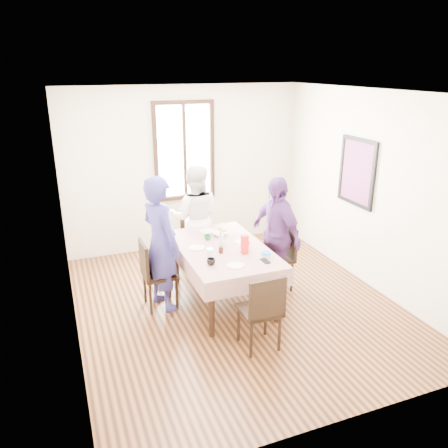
{
  "coord_description": "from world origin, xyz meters",
  "views": [
    {
      "loc": [
        -2.04,
        -4.82,
        2.99
      ],
      "look_at": [
        -0.12,
        0.11,
        1.1
      ],
      "focal_mm": 35.89,
      "sensor_mm": 36.0,
      "label": 1
    }
  ],
  "objects_px": {
    "person_far": "(196,218)",
    "person_right": "(275,235)",
    "chair_right": "(276,258)",
    "person_left": "(160,244)",
    "chair_far": "(197,240)",
    "dining_table": "(223,274)",
    "chair_near": "(259,310)",
    "chair_left": "(160,274)"
  },
  "relations": [
    {
      "from": "dining_table",
      "to": "chair_right",
      "type": "height_order",
      "value": "chair_right"
    },
    {
      "from": "chair_left",
      "to": "chair_far",
      "type": "bearing_deg",
      "value": 139.72
    },
    {
      "from": "person_far",
      "to": "person_right",
      "type": "xyz_separation_m",
      "value": [
        0.79,
        -1.05,
        -0.0
      ]
    },
    {
      "from": "dining_table",
      "to": "person_right",
      "type": "relative_size",
      "value": 1.0
    },
    {
      "from": "chair_left",
      "to": "chair_right",
      "type": "distance_m",
      "value": 1.62
    },
    {
      "from": "chair_left",
      "to": "chair_far",
      "type": "distance_m",
      "value": 1.26
    },
    {
      "from": "chair_left",
      "to": "person_far",
      "type": "xyz_separation_m",
      "value": [
        0.81,
        0.94,
        0.36
      ]
    },
    {
      "from": "dining_table",
      "to": "chair_left",
      "type": "relative_size",
      "value": 1.78
    },
    {
      "from": "chair_far",
      "to": "chair_near",
      "type": "xyz_separation_m",
      "value": [
        0.0,
        -2.23,
        0.0
      ]
    },
    {
      "from": "chair_right",
      "to": "person_right",
      "type": "bearing_deg",
      "value": 87.89
    },
    {
      "from": "chair_near",
      "to": "person_left",
      "type": "bearing_deg",
      "value": 121.49
    },
    {
      "from": "dining_table",
      "to": "chair_left",
      "type": "xyz_separation_m",
      "value": [
        -0.81,
        0.15,
        0.08
      ]
    },
    {
      "from": "dining_table",
      "to": "chair_left",
      "type": "bearing_deg",
      "value": 169.32
    },
    {
      "from": "person_left",
      "to": "person_right",
      "type": "height_order",
      "value": "person_left"
    },
    {
      "from": "dining_table",
      "to": "chair_far",
      "type": "height_order",
      "value": "chair_far"
    },
    {
      "from": "person_far",
      "to": "chair_near",
      "type": "bearing_deg",
      "value": 111.97
    },
    {
      "from": "chair_left",
      "to": "chair_far",
      "type": "height_order",
      "value": "same"
    },
    {
      "from": "chair_right",
      "to": "chair_near",
      "type": "distance_m",
      "value": 1.42
    },
    {
      "from": "person_right",
      "to": "chair_far",
      "type": "bearing_deg",
      "value": -154.54
    },
    {
      "from": "person_left",
      "to": "person_right",
      "type": "relative_size",
      "value": 1.08
    },
    {
      "from": "chair_far",
      "to": "chair_near",
      "type": "bearing_deg",
      "value": 95.78
    },
    {
      "from": "chair_left",
      "to": "person_right",
      "type": "xyz_separation_m",
      "value": [
        1.59,
        -0.1,
        0.35
      ]
    },
    {
      "from": "chair_left",
      "to": "person_far",
      "type": "bearing_deg",
      "value": 139.12
    },
    {
      "from": "dining_table",
      "to": "person_right",
      "type": "xyz_separation_m",
      "value": [
        0.79,
        0.05,
        0.43
      ]
    },
    {
      "from": "chair_far",
      "to": "dining_table",
      "type": "bearing_deg",
      "value": 95.78
    },
    {
      "from": "chair_far",
      "to": "person_right",
      "type": "height_order",
      "value": "person_right"
    },
    {
      "from": "chair_left",
      "to": "chair_right",
      "type": "height_order",
      "value": "same"
    },
    {
      "from": "chair_right",
      "to": "person_left",
      "type": "relative_size",
      "value": 0.52
    },
    {
      "from": "person_far",
      "to": "person_right",
      "type": "relative_size",
      "value": 1.0
    },
    {
      "from": "dining_table",
      "to": "person_left",
      "type": "height_order",
      "value": "person_left"
    },
    {
      "from": "chair_far",
      "to": "chair_near",
      "type": "height_order",
      "value": "same"
    },
    {
      "from": "person_left",
      "to": "chair_right",
      "type": "bearing_deg",
      "value": -113.54
    },
    {
      "from": "chair_far",
      "to": "person_far",
      "type": "distance_m",
      "value": 0.36
    },
    {
      "from": "chair_near",
      "to": "person_right",
      "type": "distance_m",
      "value": 1.45
    },
    {
      "from": "chair_far",
      "to": "chair_left",
      "type": "bearing_deg",
      "value": 55.84
    },
    {
      "from": "chair_right",
      "to": "chair_near",
      "type": "xyz_separation_m",
      "value": [
        -0.81,
        -1.17,
        0.0
      ]
    },
    {
      "from": "chair_right",
      "to": "chair_near",
      "type": "relative_size",
      "value": 1.0
    },
    {
      "from": "person_left",
      "to": "person_far",
      "type": "bearing_deg",
      "value": -59.67
    },
    {
      "from": "dining_table",
      "to": "chair_right",
      "type": "distance_m",
      "value": 0.81
    },
    {
      "from": "person_right",
      "to": "dining_table",
      "type": "bearing_deg",
      "value": -97.25
    },
    {
      "from": "chair_left",
      "to": "chair_near",
      "type": "height_order",
      "value": "same"
    },
    {
      "from": "chair_right",
      "to": "person_left",
      "type": "distance_m",
      "value": 1.65
    }
  ]
}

